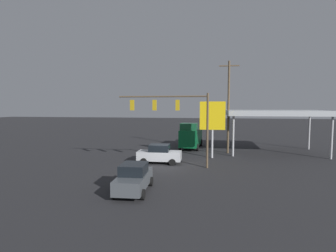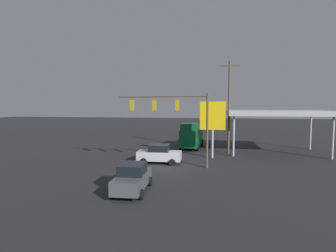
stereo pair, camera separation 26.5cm
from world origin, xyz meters
The scene contains 8 objects.
ground_plane centered at (0.00, 0.00, 0.00)m, with size 200.00×200.00×0.00m, color #262628.
traffic_signal_assembly centered at (-0.86, 0.12, 5.26)m, with size 8.62×0.43×7.01m.
utility_pole centered at (-6.52, -8.10, 5.92)m, with size 2.40×0.26×11.25m.
gas_station_canopy centered at (-12.21, -9.40, 4.92)m, with size 11.69×7.83×5.27m.
price_sign centered at (-4.57, -4.69, 4.51)m, with size 2.80×0.27×6.30m.
delivery_truck centered at (-1.76, -11.12, 1.69)m, with size 2.96×6.95×3.58m.
sedan_far centered at (0.74, -1.10, 0.95)m, with size 4.43×2.12×1.93m.
sedan_waiting centered at (0.78, 7.88, 0.95)m, with size 2.21×4.47×1.93m.
Camera 1 is at (-4.24, 24.70, 5.84)m, focal length 28.00 mm.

